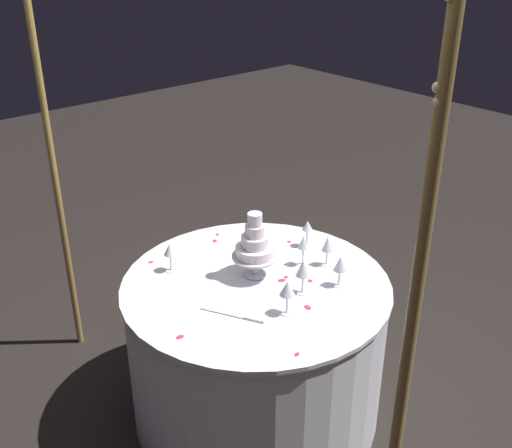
{
  "coord_description": "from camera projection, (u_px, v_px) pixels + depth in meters",
  "views": [
    {
      "loc": [
        -1.85,
        1.6,
        2.3
      ],
      "look_at": [
        0.0,
        0.0,
        1.08
      ],
      "focal_mm": 43.07,
      "sensor_mm": 36.0,
      "label": 1
    }
  ],
  "objects": [
    {
      "name": "ground_plane",
      "position": [
        256.0,
        407.0,
        3.22
      ],
      "size": [
        12.0,
        12.0,
        0.0
      ],
      "primitive_type": "plane",
      "color": "black"
    },
    {
      "name": "decorative_arch",
      "position": [
        166.0,
        130.0,
        2.24
      ],
      "size": [
        2.3,
        0.06,
        2.45
      ],
      "color": "olive",
      "rests_on": "ground"
    },
    {
      "name": "main_table",
      "position": [
        256.0,
        348.0,
        3.05
      ],
      "size": [
        1.27,
        1.27,
        0.77
      ],
      "color": "white",
      "rests_on": "ground"
    },
    {
      "name": "tiered_cake",
      "position": [
        255.0,
        246.0,
        2.86
      ],
      "size": [
        0.22,
        0.22,
        0.33
      ],
      "color": "silver",
      "rests_on": "main_table"
    },
    {
      "name": "wine_glass_0",
      "position": [
        303.0,
        244.0,
        2.98
      ],
      "size": [
        0.06,
        0.06,
        0.16
      ],
      "color": "silver",
      "rests_on": "main_table"
    },
    {
      "name": "wine_glass_1",
      "position": [
        303.0,
        269.0,
        2.74
      ],
      "size": [
        0.07,
        0.07,
        0.17
      ],
      "color": "silver",
      "rests_on": "main_table"
    },
    {
      "name": "wine_glass_2",
      "position": [
        170.0,
        251.0,
        2.93
      ],
      "size": [
        0.06,
        0.06,
        0.15
      ],
      "color": "silver",
      "rests_on": "main_table"
    },
    {
      "name": "wine_glass_3",
      "position": [
        340.0,
        265.0,
        2.81
      ],
      "size": [
        0.06,
        0.06,
        0.15
      ],
      "color": "silver",
      "rests_on": "main_table"
    },
    {
      "name": "wine_glass_4",
      "position": [
        327.0,
        245.0,
        2.98
      ],
      "size": [
        0.06,
        0.06,
        0.15
      ],
      "color": "silver",
      "rests_on": "main_table"
    },
    {
      "name": "wine_glass_5",
      "position": [
        307.0,
        228.0,
        3.15
      ],
      "size": [
        0.06,
        0.06,
        0.14
      ],
      "color": "silver",
      "rests_on": "main_table"
    },
    {
      "name": "wine_glass_6",
      "position": [
        287.0,
        290.0,
        2.6
      ],
      "size": [
        0.07,
        0.07,
        0.16
      ],
      "color": "silver",
      "rests_on": "main_table"
    },
    {
      "name": "cake_knife",
      "position": [
        237.0,
        315.0,
        2.63
      ],
      "size": [
        0.27,
        0.15,
        0.01
      ],
      "color": "silver",
      "rests_on": "main_table"
    },
    {
      "name": "rose_petal_0",
      "position": [
        282.0,
        280.0,
        2.89
      ],
      "size": [
        0.04,
        0.05,
        0.0
      ],
      "primitive_type": "ellipsoid",
      "rotation": [
        0.0,
        0.0,
        4.3
      ],
      "color": "#E02D47",
      "rests_on": "main_table"
    },
    {
      "name": "rose_petal_1",
      "position": [
        308.0,
        307.0,
        2.69
      ],
      "size": [
        0.04,
        0.03,
        0.0
      ],
      "primitive_type": "ellipsoid",
      "rotation": [
        0.0,
        0.0,
        2.93
      ],
      "color": "#E02D47",
      "rests_on": "main_table"
    },
    {
      "name": "rose_petal_2",
      "position": [
        180.0,
        337.0,
        2.5
      ],
      "size": [
        0.02,
        0.04,
        0.0
      ],
      "primitive_type": "ellipsoid",
      "rotation": [
        0.0,
        0.0,
        1.55
      ],
      "color": "#E02D47",
      "rests_on": "main_table"
    },
    {
      "name": "rose_petal_3",
      "position": [
        297.0,
        354.0,
        2.4
      ],
      "size": [
        0.03,
        0.03,
        0.0
      ],
      "primitive_type": "ellipsoid",
      "rotation": [
        0.0,
        0.0,
        5.04
      ],
      "color": "#E02D47",
      "rests_on": "main_table"
    },
    {
      "name": "rose_petal_4",
      "position": [
        286.0,
        277.0,
        2.92
      ],
      "size": [
        0.03,
        0.03,
        0.0
      ],
      "primitive_type": "ellipsoid",
      "rotation": [
        0.0,
        0.0,
        5.2
      ],
      "color": "#E02D47",
      "rests_on": "main_table"
    },
    {
      "name": "rose_petal_5",
      "position": [
        310.0,
        281.0,
        2.89
      ],
      "size": [
        0.03,
        0.02,
        0.0
      ],
      "primitive_type": "ellipsoid",
      "rotation": [
        0.0,
        0.0,
        6.16
      ],
      "color": "#E02D47",
      "rests_on": "main_table"
    },
    {
      "name": "rose_petal_6",
      "position": [
        217.0,
        234.0,
        3.31
      ],
      "size": [
        0.03,
        0.03,
        0.0
      ],
      "primitive_type": "ellipsoid",
      "rotation": [
        0.0,
        0.0,
        5.7
      ],
      "color": "#E02D47",
      "rests_on": "main_table"
    },
    {
      "name": "rose_petal_7",
      "position": [
        289.0,
        242.0,
        3.24
      ],
      "size": [
        0.03,
        0.03,
        0.0
      ],
      "primitive_type": "ellipsoid",
      "rotation": [
        0.0,
        0.0,
        3.48
      ],
      "color": "#E02D47",
      "rests_on": "main_table"
    },
    {
      "name": "rose_petal_8",
      "position": [
        215.0,
        241.0,
        3.24
      ],
      "size": [
        0.04,
        0.03,
        0.0
      ],
      "primitive_type": "ellipsoid",
      "rotation": [
        0.0,
        0.0,
        5.89
      ],
      "color": "#E02D47",
      "rests_on": "main_table"
    },
    {
      "name": "rose_petal_9",
      "position": [
        151.0,
        262.0,
        3.04
      ],
      "size": [
        0.03,
        0.03,
        0.0
      ],
      "primitive_type": "ellipsoid",
      "rotation": [
        0.0,
        0.0,
        1.15
      ],
      "color": "#E02D47",
      "rests_on": "main_table"
    }
  ]
}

